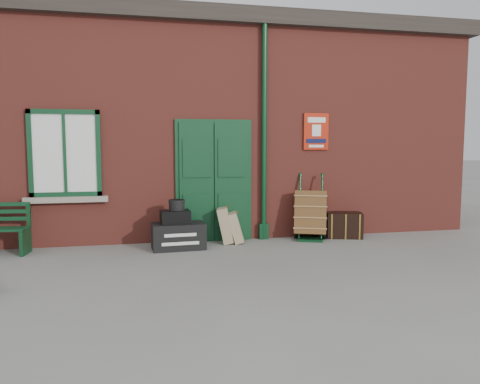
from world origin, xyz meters
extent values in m
plane|color=gray|center=(0.00, 0.00, 0.00)|extent=(80.00, 80.00, 0.00)
cube|color=brown|center=(0.00, 3.50, 2.00)|extent=(10.00, 4.00, 4.00)
cube|color=#38302B|center=(0.00, 3.50, 4.15)|extent=(10.30, 4.30, 0.30)
cube|color=#0F371E|center=(-0.30, 1.46, 1.10)|extent=(1.42, 0.12, 2.32)
cube|color=white|center=(-2.90, 1.45, 1.65)|extent=(1.20, 0.08, 1.50)
cylinder|color=#0E381C|center=(0.65, 1.42, 2.00)|extent=(0.10, 0.10, 4.00)
cube|color=#B3210C|center=(1.70, 1.47, 2.05)|extent=(0.50, 0.03, 0.70)
cube|color=#0E381C|center=(-3.51, 1.06, 0.21)|extent=(0.11, 0.43, 0.42)
cube|color=black|center=(-1.02, 0.91, 0.22)|extent=(0.93, 0.55, 0.45)
cube|color=black|center=(-1.07, 0.91, 0.56)|extent=(0.51, 0.39, 0.22)
cylinder|color=black|center=(-1.04, 0.94, 0.76)|extent=(0.28, 0.28, 0.18)
cube|color=tan|center=(-0.13, 1.25, 0.33)|extent=(0.39, 0.51, 0.66)
cube|color=tan|center=(0.05, 1.20, 0.29)|extent=(0.39, 0.47, 0.57)
cube|color=#0E381C|center=(1.46, 1.09, 0.02)|extent=(0.57, 0.50, 0.05)
cylinder|color=#0E381C|center=(1.33, 1.33, 0.62)|extent=(0.16, 0.33, 1.21)
cylinder|color=#0E381C|center=(1.72, 1.17, 0.62)|extent=(0.16, 0.33, 1.21)
cylinder|color=black|center=(1.28, 1.37, 0.11)|extent=(0.13, 0.23, 0.23)
cylinder|color=black|center=(1.79, 1.16, 0.11)|extent=(0.13, 0.23, 0.23)
cube|color=brown|center=(1.52, 1.23, 0.50)|extent=(0.79, 0.81, 0.90)
cube|color=black|center=(2.22, 1.25, 0.24)|extent=(0.77, 0.61, 0.49)
camera|label=1|loc=(-1.67, -7.09, 1.80)|focal=35.00mm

